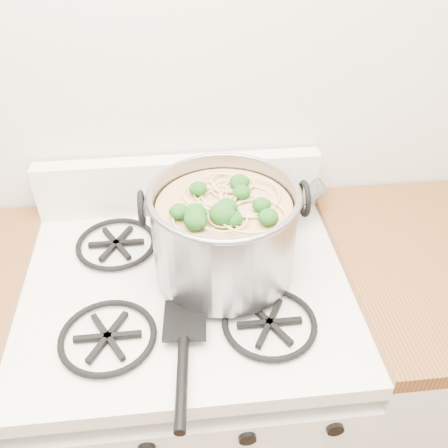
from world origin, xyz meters
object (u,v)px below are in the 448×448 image
Objects in this scene: gas_range at (194,397)px; spatula at (185,318)px; stock_pot at (224,232)px; glass_bowl at (266,197)px.

gas_range is 0.52m from spatula.
stock_pot is at bearing 62.39° from spatula.
spatula is at bearing -120.91° from glass_bowl.
stock_pot is at bearing -120.07° from glass_bowl.
glass_bowl is (0.24, 0.28, 0.50)m from gas_range.
stock_pot is 0.21m from spatula.
gas_range is 0.60m from stock_pot.
gas_range is at bearing 90.87° from spatula.
spatula is 0.48m from glass_bowl.
stock_pot reaches higher than glass_bowl.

